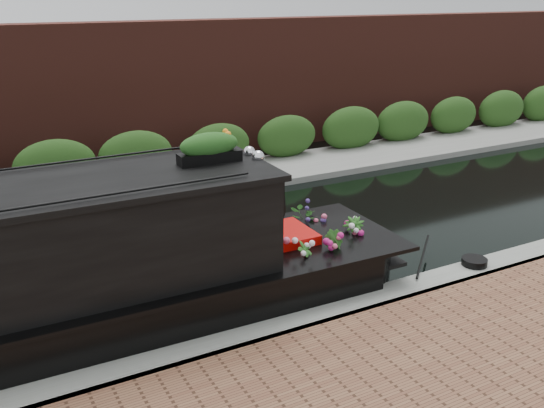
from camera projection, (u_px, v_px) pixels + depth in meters
name	position (u px, v px, depth m)	size (l,w,h in m)	color
ground	(221.00, 251.00, 11.85)	(80.00, 80.00, 0.00)	black
near_bank_coping	(310.00, 329.00, 9.12)	(40.00, 0.60, 0.50)	gray
far_bank_path	(154.00, 191.00, 15.33)	(40.00, 2.40, 0.34)	gray
far_hedge	(143.00, 182.00, 16.07)	(40.00, 1.10, 2.80)	#234717
far_brick_wall	(121.00, 163.00, 17.81)	(40.00, 1.00, 8.00)	#4E221A
rope_fender	(374.00, 254.00, 11.24)	(0.40, 0.40, 0.40)	brown
coiled_mooring_rope	(474.00, 262.00, 10.64)	(0.45, 0.45, 0.12)	black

